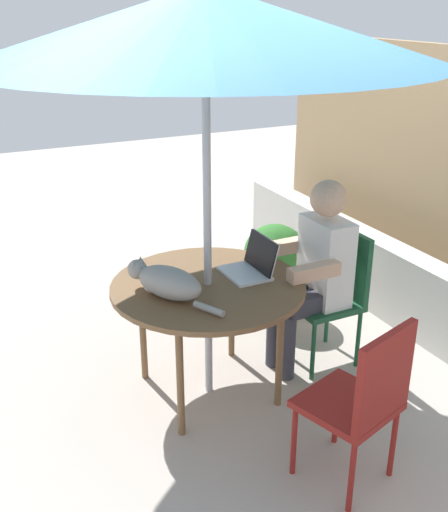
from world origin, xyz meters
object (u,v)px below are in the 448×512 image
(laptop, at_px, (253,263))
(potted_plant_by_chair, at_px, (274,267))
(chair_occupied, at_px, (335,287))
(person_seated, at_px, (316,266))
(cat, at_px, (166,282))
(patio_umbrella, at_px, (205,24))
(chair_empty, at_px, (364,396))
(patio_table, at_px, (208,292))

(laptop, height_order, potted_plant_by_chair, laptop)
(chair_occupied, height_order, person_seated, person_seated)
(person_seated, bearing_deg, cat, -87.53)
(patio_umbrella, xyz_separation_m, chair_empty, (1.01, 0.32, -1.57))
(patio_table, bearing_deg, potted_plant_by_chair, 129.94)
(patio_umbrella, relative_size, potted_plant_by_chair, 3.42)
(chair_occupied, height_order, cat, cat)
(person_seated, bearing_deg, laptop, -92.59)
(patio_table, bearing_deg, laptop, 93.71)
(chair_occupied, xyz_separation_m, laptop, (-0.02, -0.58, 0.27))
(patio_umbrella, bearing_deg, chair_empty, 17.48)
(person_seated, bearing_deg, potted_plant_by_chair, 168.64)
(patio_table, distance_m, person_seated, 0.72)
(patio_table, distance_m, patio_umbrella, 1.42)
(patio_table, height_order, cat, cat)
(cat, bearing_deg, chair_empty, 31.03)
(potted_plant_by_chair, bearing_deg, laptop, -38.93)
(chair_empty, height_order, person_seated, person_seated)
(cat, bearing_deg, patio_table, 99.10)
(chair_occupied, distance_m, potted_plant_by_chair, 0.74)
(patio_table, xyz_separation_m, potted_plant_by_chair, (-0.73, 0.87, -0.30))
(laptop, bearing_deg, person_seated, 87.41)
(patio_table, height_order, chair_empty, chair_empty)
(patio_umbrella, height_order, chair_occupied, patio_umbrella)
(person_seated, bearing_deg, chair_empty, -21.62)
(patio_table, bearing_deg, cat, -80.90)
(patio_table, distance_m, cat, 0.30)
(laptop, height_order, cat, laptop)
(patio_table, xyz_separation_m, laptop, (-0.02, 0.30, 0.12))
(patio_umbrella, bearing_deg, patio_table, 0.00)
(chair_empty, xyz_separation_m, person_seated, (-1.01, 0.40, 0.17))
(cat, xyz_separation_m, potted_plant_by_chair, (-0.77, 1.13, -0.43))
(patio_umbrella, distance_m, chair_empty, 1.90)
(patio_table, xyz_separation_m, patio_umbrella, (0.00, 0.00, 1.42))
(chair_empty, bearing_deg, potted_plant_by_chair, 162.53)
(chair_empty, bearing_deg, patio_umbrella, -162.52)
(patio_table, relative_size, laptop, 3.63)
(person_seated, bearing_deg, patio_table, -90.00)
(patio_umbrella, height_order, laptop, patio_umbrella)
(potted_plant_by_chair, bearing_deg, patio_table, -50.06)
(patio_table, xyz_separation_m, chair_occupied, (0.00, 0.88, -0.15))
(patio_table, distance_m, chair_occupied, 0.89)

